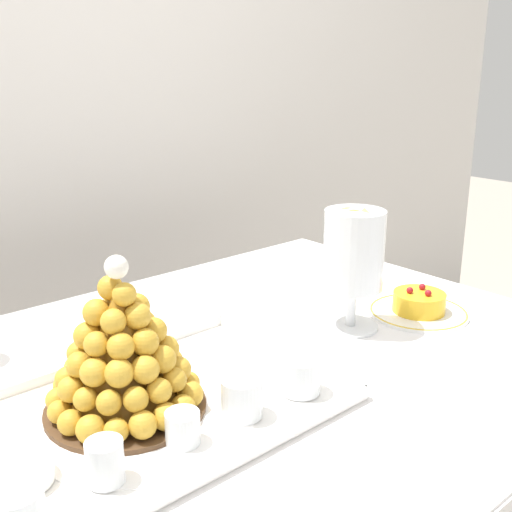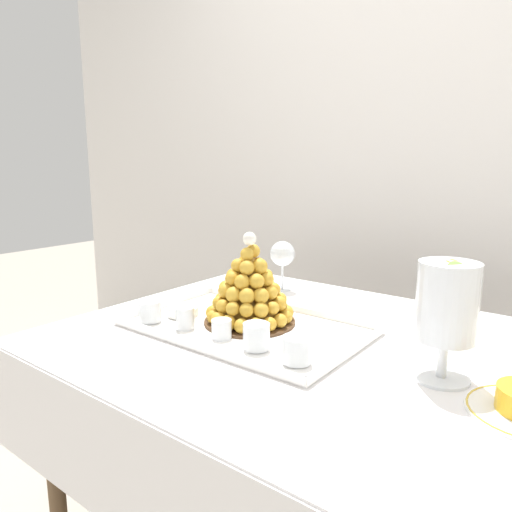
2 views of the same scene
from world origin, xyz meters
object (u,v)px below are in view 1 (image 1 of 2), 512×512
(fruit_tart_plate, at_px, (419,306))
(macaron_goblet, at_px, (354,253))
(creme_brulee_ramekin, at_px, (19,472))
(dessert_cup_centre, at_px, (183,429))
(serving_tray, at_px, (141,416))
(dessert_cup_right, at_px, (301,377))
(dessert_cup_mid_right, at_px, (241,399))
(dessert_cup_mid_left, at_px, (105,463))
(croquembouche, at_px, (123,354))

(fruit_tart_plate, bearing_deg, macaron_goblet, 163.31)
(macaron_goblet, bearing_deg, fruit_tart_plate, -16.69)
(macaron_goblet, bearing_deg, creme_brulee_ramekin, -175.88)
(macaron_goblet, bearing_deg, dessert_cup_centre, -166.67)
(creme_brulee_ramekin, relative_size, fruit_tart_plate, 0.41)
(serving_tray, relative_size, dessert_cup_right, 9.75)
(dessert_cup_right, bearing_deg, dessert_cup_centre, 177.82)
(fruit_tart_plate, bearing_deg, dessert_cup_centre, -174.12)
(dessert_cup_centre, xyz_separation_m, creme_brulee_ramekin, (-0.20, 0.07, -0.01))
(dessert_cup_mid_right, bearing_deg, fruit_tart_plate, 6.96)
(dessert_cup_mid_right, relative_size, macaron_goblet, 0.25)
(dessert_cup_mid_left, xyz_separation_m, macaron_goblet, (0.61, 0.12, 0.12))
(dessert_cup_right, bearing_deg, croquembouche, 150.05)
(dessert_cup_mid_left, distance_m, dessert_cup_mid_right, 0.23)
(dessert_cup_right, bearing_deg, creme_brulee_ramekin, 170.07)
(croquembouche, distance_m, dessert_cup_mid_left, 0.18)
(croquembouche, distance_m, macaron_goblet, 0.50)
(dessert_cup_mid_left, bearing_deg, dessert_cup_right, -0.59)
(serving_tray, distance_m, dessert_cup_mid_left, 0.16)
(croquembouche, height_order, dessert_cup_mid_right, croquembouche)
(creme_brulee_ramekin, bearing_deg, macaron_goblet, 4.12)
(serving_tray, height_order, creme_brulee_ramekin, creme_brulee_ramekin)
(croquembouche, bearing_deg, fruit_tart_plate, -5.24)
(dessert_cup_mid_right, distance_m, dessert_cup_right, 0.12)
(dessert_cup_right, xyz_separation_m, macaron_goblet, (0.27, 0.12, 0.12))
(fruit_tart_plate, bearing_deg, dessert_cup_right, -170.03)
(croquembouche, height_order, dessert_cup_right, croquembouche)
(dessert_cup_mid_right, distance_m, fruit_tart_plate, 0.55)
(dessert_cup_mid_right, distance_m, creme_brulee_ramekin, 0.32)
(dessert_cup_right, height_order, macaron_goblet, macaron_goblet)
(dessert_cup_mid_left, relative_size, creme_brulee_ramekin, 0.66)
(croquembouche, relative_size, fruit_tart_plate, 1.18)
(dessert_cup_centre, height_order, dessert_cup_right, dessert_cup_right)
(creme_brulee_ramekin, bearing_deg, dessert_cup_mid_left, -40.68)
(dessert_cup_mid_left, relative_size, dessert_cup_centre, 1.15)
(dessert_cup_centre, relative_size, fruit_tart_plate, 0.24)
(dessert_cup_mid_right, xyz_separation_m, dessert_cup_right, (0.12, -0.01, -0.00))
(dessert_cup_mid_left, height_order, dessert_cup_right, dessert_cup_right)
(croquembouche, relative_size, dessert_cup_mid_right, 3.92)
(croquembouche, relative_size, dessert_cup_mid_left, 4.34)
(dessert_cup_mid_left, bearing_deg, serving_tray, 43.03)
(dessert_cup_mid_left, height_order, macaron_goblet, macaron_goblet)
(dessert_cup_mid_left, height_order, dessert_cup_mid_right, dessert_cup_mid_right)
(macaron_goblet, relative_size, fruit_tart_plate, 1.22)
(serving_tray, xyz_separation_m, croquembouche, (-0.01, 0.03, 0.09))
(dessert_cup_mid_left, bearing_deg, dessert_cup_mid_right, 1.37)
(serving_tray, bearing_deg, croquembouche, 107.60)
(croquembouche, relative_size, dessert_cup_centre, 5.00)
(dessert_cup_mid_right, bearing_deg, dessert_cup_mid_left, -178.63)
(croquembouche, bearing_deg, dessert_cup_mid_left, -128.49)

